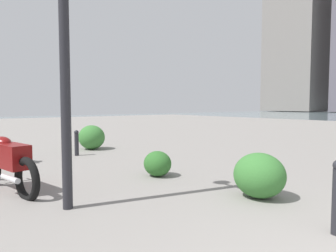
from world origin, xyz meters
TOP-DOWN VIEW (x-y plane):
  - building_highrise at (39.10, -66.24)m, footprint 11.92×13.02m
  - lamppost at (4.21, 1.30)m, footprint 0.98×0.28m
  - motorcycle at (5.78, 1.77)m, footprint 2.15×0.54m
  - bollard_mid at (8.63, -0.59)m, footprint 0.13×0.13m
  - shrub_low at (5.08, -0.90)m, footprint 0.61×0.55m
  - shrub_round at (9.57, -1.48)m, footprint 0.93×0.84m
  - shrub_wide at (2.87, -1.29)m, footprint 0.84×0.76m

SIDE VIEW (x-z plane):
  - shrub_low at x=5.08m, z-range 0.00..0.52m
  - shrub_wide at x=2.87m, z-range 0.00..0.72m
  - bollard_mid at x=8.63m, z-range 0.02..0.75m
  - shrub_round at x=9.57m, z-range 0.00..0.79m
  - motorcycle at x=5.78m, z-range -0.03..1.03m
  - lamppost at x=4.21m, z-range 0.69..5.05m
  - building_highrise at x=39.10m, z-range 0.00..37.28m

